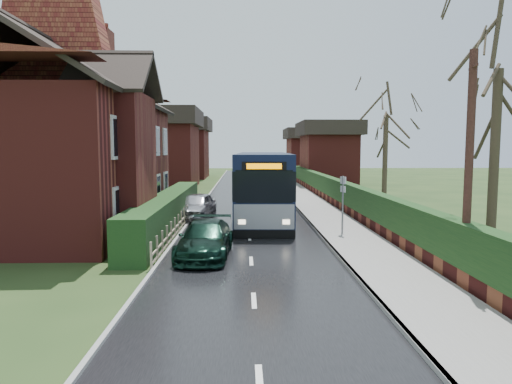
{
  "coord_description": "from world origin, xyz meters",
  "views": [
    {
      "loc": [
        -0.25,
        -17.07,
        3.82
      ],
      "look_at": [
        0.32,
        3.82,
        1.8
      ],
      "focal_mm": 32.0,
      "sensor_mm": 36.0,
      "label": 1
    }
  ],
  "objects_px": {
    "car_silver": "(196,206)",
    "bus_stop_sign": "(343,197)",
    "bus": "(263,186)",
    "car_green": "(205,239)",
    "brick_house": "(63,136)",
    "telegraph_pole": "(469,170)"
  },
  "relations": [
    {
      "from": "bus",
      "to": "telegraph_pole",
      "type": "height_order",
      "value": "telegraph_pole"
    },
    {
      "from": "car_silver",
      "to": "car_green",
      "type": "xyz_separation_m",
      "value": [
        1.2,
        -8.53,
        -0.09
      ]
    },
    {
      "from": "bus",
      "to": "bus_stop_sign",
      "type": "xyz_separation_m",
      "value": [
        3.2,
        -5.33,
        -0.02
      ]
    },
    {
      "from": "bus",
      "to": "car_silver",
      "type": "distance_m",
      "value": 3.76
    },
    {
      "from": "bus",
      "to": "telegraph_pole",
      "type": "bearing_deg",
      "value": -66.32
    },
    {
      "from": "car_green",
      "to": "telegraph_pole",
      "type": "relative_size",
      "value": 0.67
    },
    {
      "from": "brick_house",
      "to": "car_silver",
      "type": "bearing_deg",
      "value": 23.07
    },
    {
      "from": "bus",
      "to": "car_green",
      "type": "relative_size",
      "value": 2.74
    },
    {
      "from": "car_green",
      "to": "bus",
      "type": "bearing_deg",
      "value": 77.77
    },
    {
      "from": "bus",
      "to": "bus_stop_sign",
      "type": "height_order",
      "value": "bus"
    },
    {
      "from": "car_green",
      "to": "telegraph_pole",
      "type": "bearing_deg",
      "value": -23.95
    },
    {
      "from": "bus_stop_sign",
      "to": "telegraph_pole",
      "type": "distance_m",
      "value": 7.58
    },
    {
      "from": "brick_house",
      "to": "car_green",
      "type": "xyz_separation_m",
      "value": [
        7.13,
        -6.0,
        -3.75
      ]
    },
    {
      "from": "bus",
      "to": "car_silver",
      "type": "bearing_deg",
      "value": -174.28
    },
    {
      "from": "car_green",
      "to": "bus_stop_sign",
      "type": "relative_size",
      "value": 1.63
    },
    {
      "from": "car_silver",
      "to": "bus_stop_sign",
      "type": "bearing_deg",
      "value": -29.25
    },
    {
      "from": "car_silver",
      "to": "car_green",
      "type": "height_order",
      "value": "car_silver"
    },
    {
      "from": "car_silver",
      "to": "telegraph_pole",
      "type": "distance_m",
      "value": 15.22
    },
    {
      "from": "brick_house",
      "to": "car_green",
      "type": "distance_m",
      "value": 10.05
    },
    {
      "from": "bus",
      "to": "telegraph_pole",
      "type": "relative_size",
      "value": 1.84
    },
    {
      "from": "bus",
      "to": "car_green",
      "type": "bearing_deg",
      "value": -103.36
    },
    {
      "from": "car_silver",
      "to": "car_green",
      "type": "bearing_deg",
      "value": -74.41
    }
  ]
}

